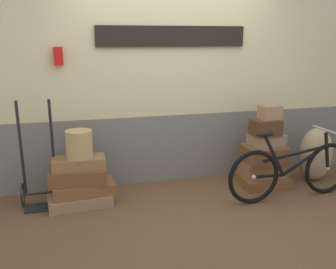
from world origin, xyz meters
name	(u,v)px	position (x,y,z in m)	size (l,w,h in m)	color
ground	(188,206)	(0.00, 0.00, -0.03)	(8.83, 5.20, 0.06)	brown
station_building	(170,79)	(0.01, 0.85, 1.31)	(6.83, 0.74, 2.61)	slate
suitcase_0	(80,200)	(-1.18, 0.29, 0.06)	(0.68, 0.39, 0.12)	#937051
suitcase_1	(84,188)	(-1.13, 0.30, 0.19)	(0.67, 0.35, 0.13)	brown
suitcase_2	(78,176)	(-1.18, 0.31, 0.34)	(0.62, 0.32, 0.17)	brown
suitcase_3	(79,163)	(-1.17, 0.33, 0.48)	(0.57, 0.28, 0.12)	olive
suitcase_4	(263,180)	(1.09, 0.29, 0.06)	(0.58, 0.45, 0.12)	brown
suitcase_5	(261,168)	(1.08, 0.34, 0.22)	(0.49, 0.40, 0.19)	olive
suitcase_6	(264,154)	(1.07, 0.28, 0.41)	(0.48, 0.42, 0.20)	brown
suitcase_7	(266,139)	(1.12, 0.33, 0.58)	(0.39, 0.30, 0.14)	#937051
suitcase_8	(266,127)	(1.08, 0.29, 0.75)	(0.32, 0.26, 0.20)	#4C2D19
suitcase_9	(270,112)	(1.13, 0.30, 0.93)	(0.25, 0.19, 0.17)	#9E754C
wicker_basket	(79,144)	(-1.15, 0.31, 0.70)	(0.29, 0.29, 0.31)	tan
luggage_trolley	(40,181)	(-1.60, 0.40, 0.28)	(0.41, 0.35, 1.19)	black
burlap_sack	(315,154)	(1.82, 0.29, 0.35)	(0.44, 0.37, 0.70)	tan
bicycle	(292,171)	(1.19, -0.16, 0.34)	(1.61, 0.46, 0.83)	black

